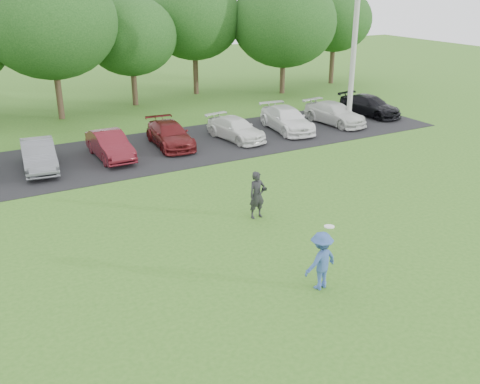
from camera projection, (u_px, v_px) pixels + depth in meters
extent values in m
plane|color=#32641C|center=(301.00, 276.00, 14.94)|extent=(100.00, 100.00, 0.00)
cube|color=black|center=(144.00, 152.00, 25.48)|extent=(32.00, 6.50, 0.03)
cylinder|color=#A2A39D|center=(354.00, 41.00, 28.39)|extent=(0.28, 0.28, 9.18)
imported|color=#324F8D|center=(321.00, 261.00, 14.09)|extent=(1.14, 0.78, 1.63)
cylinder|color=white|center=(329.00, 227.00, 13.88)|extent=(0.27, 0.27, 0.06)
imported|color=black|center=(257.00, 195.00, 18.29)|extent=(0.62, 0.42, 1.67)
cube|color=black|center=(264.00, 189.00, 18.13)|extent=(0.14, 0.10, 0.10)
imported|color=#5C5E64|center=(39.00, 155.00, 22.94)|extent=(1.69, 3.93, 1.26)
imported|color=#511119|center=(110.00, 145.00, 24.37)|extent=(1.39, 3.75, 1.23)
imported|color=#571315|center=(170.00, 135.00, 26.14)|extent=(1.91, 4.10, 1.16)
imported|color=silver|center=(236.00, 129.00, 27.26)|extent=(2.09, 3.93, 1.09)
imported|color=white|center=(287.00, 119.00, 28.80)|extent=(2.21, 4.41, 1.23)
imported|color=silver|center=(335.00, 114.00, 30.14)|extent=(2.10, 4.18, 1.17)
imported|color=black|center=(370.00, 106.00, 32.00)|extent=(2.23, 4.23, 1.17)
cylinder|color=#38281C|center=(59.00, 96.00, 31.06)|extent=(0.36, 0.36, 2.70)
ellipsoid|color=#214C19|center=(50.00, 22.00, 29.52)|extent=(7.42, 7.42, 6.31)
cylinder|color=#38281C|center=(135.00, 88.00, 34.54)|extent=(0.36, 0.36, 2.20)
ellipsoid|color=#214C19|center=(131.00, 36.00, 33.32)|extent=(5.76, 5.76, 4.90)
cylinder|color=#38281C|center=(196.00, 75.00, 37.83)|extent=(0.36, 0.36, 2.70)
ellipsoid|color=#214C19|center=(194.00, 19.00, 36.41)|extent=(6.50, 6.50, 5.53)
cylinder|color=#38281C|center=(282.00, 78.00, 38.12)|extent=(0.36, 0.36, 2.20)
ellipsoid|color=#214C19|center=(284.00, 22.00, 36.70)|extent=(7.24, 7.24, 6.15)
cylinder|color=#38281C|center=(332.00, 66.00, 41.64)|extent=(0.36, 0.36, 2.70)
ellipsoid|color=#214C19|center=(335.00, 20.00, 40.35)|extent=(5.58, 5.58, 4.74)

